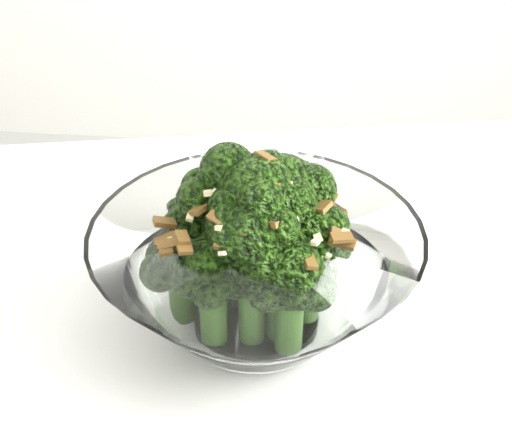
# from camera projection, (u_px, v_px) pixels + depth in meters

# --- Properties ---
(broccoli_dish) EXTENTS (0.24, 0.24, 0.15)m
(broccoli_dish) POSITION_uv_depth(u_px,v_px,m) (256.00, 265.00, 0.51)
(broccoli_dish) COLOR white
(broccoli_dish) RESTS_ON table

